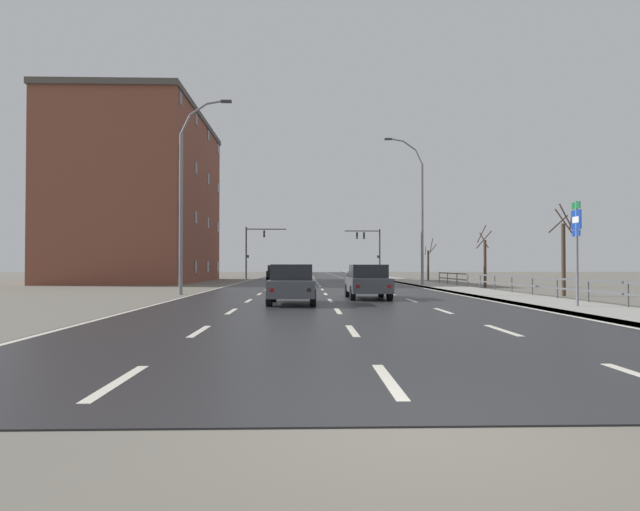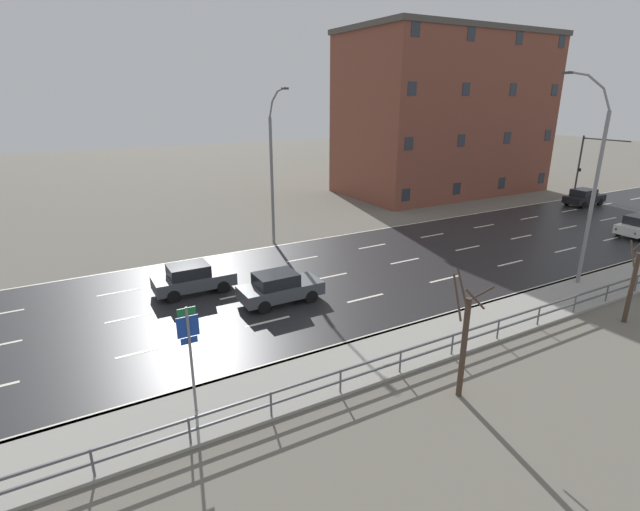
# 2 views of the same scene
# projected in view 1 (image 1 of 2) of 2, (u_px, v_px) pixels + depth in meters

# --- Properties ---
(ground_plane) EXTENTS (160.00, 160.00, 0.12)m
(ground_plane) POSITION_uv_depth(u_px,v_px,m) (316.00, 282.00, 53.05)
(ground_plane) COLOR #666056
(road_asphalt_strip) EXTENTS (14.00, 120.00, 0.03)m
(road_asphalt_strip) POSITION_uv_depth(u_px,v_px,m) (314.00, 278.00, 65.04)
(road_asphalt_strip) COLOR #232326
(road_asphalt_strip) RESTS_ON ground
(sidewalk_right) EXTENTS (3.00, 120.00, 0.12)m
(sidewalk_right) POSITION_uv_depth(u_px,v_px,m) (384.00, 278.00, 65.28)
(sidewalk_right) COLOR gray
(sidewalk_right) RESTS_ON ground
(guardrail) EXTENTS (0.07, 31.03, 1.00)m
(guardrail) POSITION_uv_depth(u_px,v_px,m) (512.00, 281.00, 28.67)
(guardrail) COLOR #515459
(guardrail) RESTS_ON ground
(street_lamp_midground) EXTENTS (2.89, 0.24, 11.03)m
(street_lamp_midground) POSITION_uv_depth(u_px,v_px,m) (419.00, 214.00, 40.18)
(street_lamp_midground) COLOR slate
(street_lamp_midground) RESTS_ON ground
(street_lamp_left_bank) EXTENTS (2.73, 0.24, 10.30)m
(street_lamp_left_bank) POSITION_uv_depth(u_px,v_px,m) (185.00, 199.00, 28.45)
(street_lamp_left_bank) COLOR slate
(street_lamp_left_bank) RESTS_ON ground
(highway_sign) EXTENTS (0.09, 0.68, 3.78)m
(highway_sign) POSITION_uv_depth(u_px,v_px,m) (577.00, 240.00, 18.91)
(highway_sign) COLOR slate
(highway_sign) RESTS_ON ground
(traffic_signal_right) EXTENTS (4.30, 0.36, 5.95)m
(traffic_signal_right) POSITION_uv_depth(u_px,v_px,m) (371.00, 245.00, 65.13)
(traffic_signal_right) COLOR #38383A
(traffic_signal_right) RESTS_ON ground
(traffic_signal_left) EXTENTS (4.71, 0.36, 6.02)m
(traffic_signal_left) POSITION_uv_depth(u_px,v_px,m) (253.00, 245.00, 62.77)
(traffic_signal_left) COLOR #38383A
(traffic_signal_left) RESTS_ON ground
(car_far_right) EXTENTS (1.86, 4.11, 1.57)m
(car_far_right) POSITION_uv_depth(u_px,v_px,m) (368.00, 281.00, 24.75)
(car_far_right) COLOR #474C51
(car_far_right) RESTS_ON ground
(car_near_left) EXTENTS (1.86, 4.11, 1.57)m
(car_near_left) POSITION_uv_depth(u_px,v_px,m) (275.00, 272.00, 58.68)
(car_near_left) COLOR black
(car_near_left) RESTS_ON ground
(car_mid_centre) EXTENTS (1.86, 4.11, 1.57)m
(car_mid_centre) POSITION_uv_depth(u_px,v_px,m) (358.00, 273.00, 52.70)
(car_mid_centre) COLOR silver
(car_mid_centre) RESTS_ON ground
(car_near_right) EXTENTS (1.86, 4.11, 1.57)m
(car_near_right) POSITION_uv_depth(u_px,v_px,m) (292.00, 284.00, 21.25)
(car_near_right) COLOR #474C51
(car_near_right) RESTS_ON ground
(brick_building) EXTENTS (11.65, 21.37, 15.94)m
(brick_building) POSITION_uv_depth(u_px,v_px,m) (142.00, 198.00, 51.92)
(brick_building) COLOR brown
(brick_building) RESTS_ON ground
(bare_tree_near) EXTENTS (1.05, 1.11, 4.61)m
(bare_tree_near) POSITION_uv_depth(u_px,v_px,m) (564.00, 254.00, 27.13)
(bare_tree_near) COLOR #423328
(bare_tree_near) RESTS_ON ground
(bare_tree_mid) EXTENTS (1.12, 1.08, 4.42)m
(bare_tree_mid) POSITION_uv_depth(u_px,v_px,m) (485.00, 260.00, 37.83)
(bare_tree_mid) COLOR #423328
(bare_tree_mid) RESTS_ON ground
(bare_tree_far) EXTENTS (1.26, 1.27, 4.32)m
(bare_tree_far) POSITION_uv_depth(u_px,v_px,m) (428.00, 263.00, 55.13)
(bare_tree_far) COLOR #423328
(bare_tree_far) RESTS_ON ground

